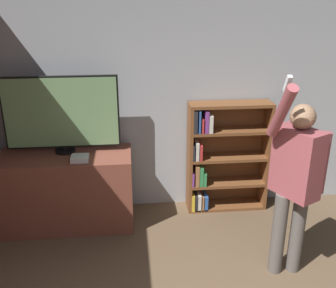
% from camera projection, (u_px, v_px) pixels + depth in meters
% --- Properties ---
extents(wall_back, '(6.11, 0.06, 2.70)m').
position_uv_depth(wall_back, '(173.00, 100.00, 4.59)').
color(wall_back, '#9EA3A8').
rests_on(wall_back, ground_plane).
extents(tv_ledge, '(1.45, 0.62, 0.86)m').
position_uv_depth(tv_ledge, '(68.00, 190.00, 4.45)').
color(tv_ledge, brown).
rests_on(tv_ledge, ground_plane).
extents(television, '(1.23, 0.22, 0.85)m').
position_uv_depth(television, '(62.00, 114.00, 4.22)').
color(television, black).
rests_on(television, tv_ledge).
extents(game_console, '(0.18, 0.16, 0.06)m').
position_uv_depth(game_console, '(80.00, 158.00, 4.14)').
color(game_console, silver).
rests_on(game_console, tv_ledge).
extents(bookshelf, '(0.97, 0.28, 1.35)m').
position_uv_depth(bookshelf, '(221.00, 157.00, 4.72)').
color(bookshelf, brown).
rests_on(bookshelf, ground_plane).
extents(person, '(0.56, 0.55, 1.95)m').
position_uv_depth(person, '(295.00, 177.00, 3.46)').
color(person, '#56514C').
rests_on(person, ground_plane).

